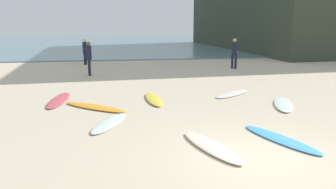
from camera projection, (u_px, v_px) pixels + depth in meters
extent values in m
plane|color=beige|center=(265.00, 160.00, 7.00)|extent=(120.00, 120.00, 0.00)
cube|color=slate|center=(137.00, 42.00, 43.96)|extent=(120.00, 40.00, 0.08)
ellipsoid|color=orange|center=(95.00, 107.00, 11.14)|extent=(2.28, 2.04, 0.08)
ellipsoid|color=yellow|center=(154.00, 99.00, 12.25)|extent=(0.61, 2.26, 0.09)
ellipsoid|color=silver|center=(232.00, 94.00, 13.21)|extent=(1.97, 1.78, 0.06)
ellipsoid|color=white|center=(110.00, 123.00, 9.43)|extent=(1.29, 2.11, 0.07)
ellipsoid|color=#F5E3C7|center=(211.00, 147.00, 7.63)|extent=(1.15, 2.30, 0.08)
ellipsoid|color=#D24A57|center=(59.00, 100.00, 12.12)|extent=(0.75, 2.59, 0.08)
ellipsoid|color=#48A2DF|center=(280.00, 139.00, 8.16)|extent=(1.28, 2.41, 0.06)
ellipsoid|color=white|center=(283.00, 104.00, 11.50)|extent=(1.37, 2.25, 0.09)
cylinder|color=#191E33|center=(89.00, 68.00, 17.58)|extent=(0.14, 0.14, 0.83)
cylinder|color=#191E33|center=(89.00, 67.00, 17.77)|extent=(0.14, 0.14, 0.83)
cylinder|color=#191E33|center=(89.00, 53.00, 17.52)|extent=(0.31, 0.31, 0.69)
sphere|color=brown|center=(88.00, 44.00, 17.42)|extent=(0.22, 0.22, 0.22)
cylinder|color=#191E33|center=(232.00, 61.00, 20.25)|extent=(0.14, 0.14, 0.85)
cylinder|color=#191E33|center=(236.00, 62.00, 20.19)|extent=(0.14, 0.14, 0.85)
cylinder|color=#191E33|center=(234.00, 48.00, 20.05)|extent=(0.38, 0.38, 0.70)
sphere|color=tan|center=(235.00, 40.00, 19.96)|extent=(0.23, 0.23, 0.23)
cylinder|color=#191E33|center=(85.00, 59.00, 22.01)|extent=(0.14, 0.14, 0.78)
cylinder|color=#191E33|center=(86.00, 58.00, 22.21)|extent=(0.14, 0.14, 0.78)
cylinder|color=#191E33|center=(85.00, 47.00, 21.96)|extent=(0.34, 0.34, 0.65)
sphere|color=beige|center=(84.00, 41.00, 21.87)|extent=(0.21, 0.21, 0.21)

